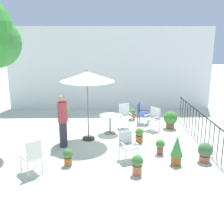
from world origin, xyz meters
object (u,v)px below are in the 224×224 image
patio_chair_4 (142,112)px  potted_plant_3 (160,146)px  potted_plant_5 (139,135)px  potted_plant_4 (205,151)px  patio_chair_2 (127,144)px  potted_plant_2 (68,156)px  standing_person (63,120)px  patio_chair_1 (125,114)px  patio_umbrella_0 (87,77)px  cafe_table_0 (110,121)px  potted_plant_7 (137,164)px  patio_chair_3 (32,155)px  potted_plant_8 (170,119)px  potted_plant_1 (132,114)px  potted_plant_0 (177,149)px  patio_chair_0 (153,117)px  potted_plant_6 (64,113)px

patio_chair_4 → potted_plant_3: bearing=-86.8°
potted_plant_5 → potted_plant_4: bearing=-42.7°
patio_chair_2 → potted_plant_2: size_ratio=1.66×
standing_person → potted_plant_4: bearing=-16.4°
patio_chair_1 → patio_chair_4: (0.75, 0.52, -0.05)m
patio_umbrella_0 → potted_plant_2: bearing=-102.2°
cafe_table_0 → potted_plant_7: 3.46m
patio_chair_3 → potted_plant_4: size_ratio=1.63×
cafe_table_0 → patio_chair_1: 0.91m
potted_plant_4 → potted_plant_8: bearing=95.7°
standing_person → patio_chair_2: bearing=-26.8°
potted_plant_5 → potted_plant_1: bearing=89.8°
potted_plant_8 → potted_plant_2: bearing=-137.9°
patio_umbrella_0 → potted_plant_2: (-0.46, -2.12, -1.96)m
potted_plant_2 → potted_plant_3: 2.88m
patio_chair_1 → patio_chair_3: bearing=-124.7°
cafe_table_0 → standing_person: 2.12m
patio_chair_3 → standing_person: standing_person is taller
potted_plant_0 → potted_plant_4: potted_plant_0 is taller
patio_chair_3 → potted_plant_7: (2.79, -0.13, -0.23)m
potted_plant_1 → potted_plant_8: 1.91m
patio_chair_2 → potted_plant_7: (0.19, -1.00, -0.18)m
patio_chair_3 → potted_plant_5: (3.12, 2.25, -0.26)m
patio_chair_2 → potted_plant_4: size_ratio=1.43×
patio_chair_1 → potted_plant_5: patio_chair_1 is taller
patio_chair_2 → potted_plant_7: patio_chair_2 is taller
patio_chair_1 → standing_person: 3.00m
cafe_table_0 → potted_plant_3: bearing=-53.1°
patio_chair_4 → potted_plant_4: patio_chair_4 is taller
patio_chair_2 → patio_chair_3: bearing=-161.5°
potted_plant_7 → potted_plant_2: bearing=162.6°
potted_plant_5 → potted_plant_7: potted_plant_7 is taller
patio_chair_0 → patio_chair_4: bearing=113.2°
patio_chair_3 → potted_plant_8: (4.55, 3.79, -0.14)m
patio_umbrella_0 → potted_plant_3: bearing=-30.7°
patio_chair_3 → potted_plant_2: (0.87, 0.47, -0.26)m
patio_chair_2 → potted_plant_4: patio_chair_2 is taller
patio_chair_4 → potted_plant_2: bearing=-123.1°
potted_plant_3 → potted_plant_2: bearing=-165.1°
potted_plant_5 → standing_person: 2.68m
patio_chair_4 → potted_plant_1: size_ratio=1.76×
patio_chair_3 → potted_plant_0: bearing=6.3°
potted_plant_1 → potted_plant_4: bearing=-68.5°
cafe_table_0 → potted_plant_2: bearing=-114.1°
patio_chair_2 → potted_plant_5: 1.48m
patio_chair_3 → potted_plant_6: bearing=88.8°
potted_plant_3 → potted_plant_8: 2.74m
patio_chair_3 → potted_plant_6: 5.13m
potted_plant_1 → potted_plant_2: bearing=-116.2°
potted_plant_0 → potted_plant_1: (-0.85, 4.61, -0.21)m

